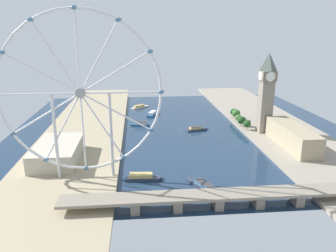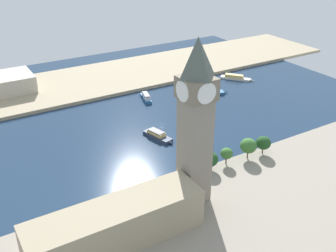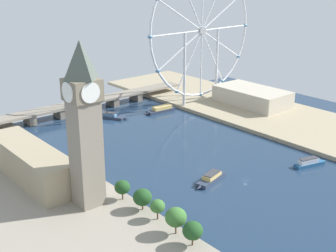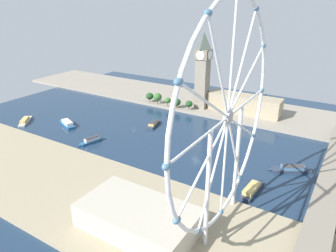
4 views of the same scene
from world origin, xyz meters
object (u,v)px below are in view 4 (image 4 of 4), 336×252
object	(u,v)px
river_bridge	(333,171)
riverside_hall	(138,218)
tour_boat_4	(154,124)
tour_boat_5	(252,189)
parliament_block	(244,104)
tour_boat_1	(291,169)
tour_boat_0	(25,121)
clock_tower	(203,70)
tour_boat_2	(67,123)
tour_boat_3	(91,141)
ferris_wheel	(228,119)

from	to	relation	value
river_bridge	riverside_hall	bearing A→B (deg)	-35.69
tour_boat_4	tour_boat_5	size ratio (longest dim) A/B	0.88
riverside_hall	river_bridge	size ratio (longest dim) A/B	0.32
parliament_block	tour_boat_1	world-z (taller)	parliament_block
tour_boat_5	tour_boat_0	bearing A→B (deg)	94.13
parliament_block	tour_boat_4	xyz separation A→B (m)	(84.16, -69.95, -11.04)
parliament_block	riverside_hall	world-z (taller)	parliament_block
tour_boat_0	tour_boat_1	world-z (taller)	tour_boat_0
tour_boat_1	tour_boat_4	bearing A→B (deg)	-37.72
clock_tower	riverside_hall	xyz separation A→B (m)	(215.56, 65.41, -38.78)
parliament_block	tour_boat_1	size ratio (longest dim) A/B	2.53
tour_boat_2	tour_boat_0	bearing A→B (deg)	43.38
tour_boat_4	tour_boat_5	xyz separation A→B (m)	(66.64, 129.10, 0.23)
riverside_hall	tour_boat_0	size ratio (longest dim) A/B	2.29
clock_tower	tour_boat_0	distance (m)	207.86
parliament_block	tour_boat_0	xyz separation A→B (m)	(150.15, -195.95, -11.23)
tour_boat_2	tour_boat_3	world-z (taller)	tour_boat_3
tour_boat_2	tour_boat_3	bearing A→B (deg)	-176.62
tour_boat_0	tour_boat_5	xyz separation A→B (m)	(0.65, 255.10, 0.43)
clock_tower	riverside_hall	distance (m)	228.58
clock_tower	tour_boat_1	bearing A→B (deg)	52.96
river_bridge	tour_boat_2	bearing A→B (deg)	-83.05
riverside_hall	tour_boat_5	xyz separation A→B (m)	(-74.89, 43.52, -8.09)
tour_boat_4	tour_boat_0	bearing A→B (deg)	103.79
clock_tower	tour_boat_5	distance (m)	183.99
tour_boat_3	clock_tower	bearing A→B (deg)	176.74
clock_tower	tour_boat_3	size ratio (longest dim) A/B	3.45
tour_boat_1	tour_boat_4	size ratio (longest dim) A/B	1.16
riverside_hall	tour_boat_5	world-z (taller)	riverside_hall
river_bridge	tour_boat_2	xyz separation A→B (m)	(31.02, -254.38, -4.81)
tour_boat_0	tour_boat_4	world-z (taller)	tour_boat_4
ferris_wheel	tour_boat_1	world-z (taller)	ferris_wheel
river_bridge	tour_boat_0	size ratio (longest dim) A/B	7.10
clock_tower	ferris_wheel	distance (m)	213.23
parliament_block	riverside_hall	xyz separation A→B (m)	(225.69, 15.63, -2.72)
clock_tower	tour_boat_0	bearing A→B (deg)	-46.23
clock_tower	riverside_hall	bearing A→B (deg)	16.88
tour_boat_5	clock_tower	bearing A→B (deg)	42.03
ferris_wheel	tour_boat_0	world-z (taller)	ferris_wheel
ferris_wheel	tour_boat_0	bearing A→B (deg)	-100.29
tour_boat_2	tour_boat_4	distance (m)	92.86
parliament_block	tour_boat_4	size ratio (longest dim) A/B	2.94
ferris_wheel	parliament_block	bearing A→B (deg)	-164.63
river_bridge	tour_boat_0	xyz separation A→B (m)	(48.89, -300.95, -5.23)
parliament_block	tour_boat_1	xyz separation A→B (m)	(105.38, 76.44, -11.23)
tour_boat_0	tour_boat_1	size ratio (longest dim) A/B	0.90
riverside_hall	tour_boat_3	xyz separation A→B (m)	(-75.03, -111.69, -8.05)
clock_tower	tour_boat_3	xyz separation A→B (m)	(140.54, -46.28, -46.83)
tour_boat_1	tour_boat_3	world-z (taller)	tour_boat_3
river_bridge	tour_boat_5	xyz separation A→B (m)	(49.54, -45.86, -4.80)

